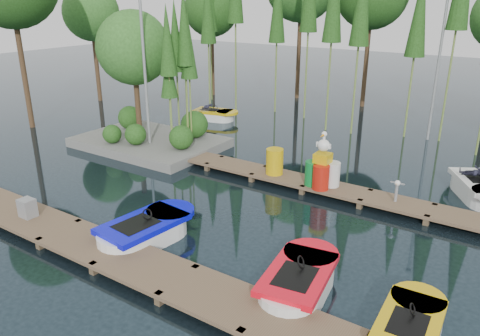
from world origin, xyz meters
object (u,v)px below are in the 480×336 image
Objects in this scene: boat_blue at (146,232)px; yellow_barrel at (275,161)px; boat_yellow_far at (214,115)px; utility_cabinet at (27,208)px; island at (145,73)px; drum_cluster at (322,171)px; boat_red at (299,282)px.

yellow_barrel reaches higher than boat_blue.
boat_yellow_far reaches higher than utility_cabinet.
utility_cabinet is 8.17m from yellow_barrel.
yellow_barrel is (6.95, -0.79, -2.42)m from island.
drum_cluster is (2.63, 5.62, 0.57)m from boat_blue.
yellow_barrel is 0.49× the size of drum_cluster.
boat_red is 6.78m from yellow_barrel.
drum_cluster is (8.85, -0.94, -2.32)m from island.
boat_blue is at bearing -115.04° from drum_cluster.
yellow_barrel is at bearing 58.99° from utility_cabinet.
boat_yellow_far is (-10.98, 11.45, -0.01)m from boat_red.
boat_blue reaches higher than boat_red.
island is 2.21× the size of boat_red.
island is 7.29× the size of yellow_barrel.
island is 9.20m from drum_cluster.
boat_blue is 1.65× the size of drum_cluster.
utility_cabinet is at bearing -121.01° from yellow_barrel.
island reaches higher than yellow_barrel.
yellow_barrel is at bearing -6.49° from island.
boat_red is 3.30× the size of yellow_barrel.
boat_yellow_far reaches higher than boat_red.
boat_yellow_far is 1.45× the size of drum_cluster.
island is 5.87m from boat_yellow_far.
boat_red is at bearing -55.45° from yellow_barrel.
island is 2.15× the size of boat_blue.
drum_cluster reaches higher than boat_red.
boat_blue is at bearing 19.43° from utility_cabinet.
island reaches higher than boat_blue.
boat_blue is 5.84m from yellow_barrel.
boat_yellow_far is at bearing 146.30° from drum_cluster.
yellow_barrel is at bearing -31.50° from boat_yellow_far.
yellow_barrel reaches higher than boat_yellow_far.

